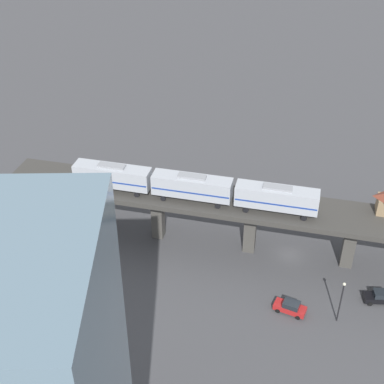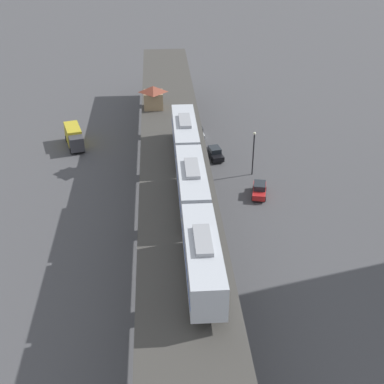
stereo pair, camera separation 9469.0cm
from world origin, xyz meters
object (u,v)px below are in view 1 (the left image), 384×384
street_car_red (290,307)px  street_car_black (380,297)px  street_lamp (341,299)px  subway_train (192,186)px

street_car_red → street_car_black: same height
street_car_black → street_lamp: street_lamp is taller
street_car_red → street_lamp: 7.11m
subway_train → street_car_black: (-12.79, -26.30, -10.58)m
street_car_black → street_lamp: 8.30m
street_car_black → subway_train: bearing=64.1°
subway_train → street_car_black: size_ratio=8.14×
subway_train → street_car_red: (-14.53, -13.31, -10.58)m
street_car_red → street_lamp: bearing=-105.4°
subway_train → street_lamp: subway_train is taller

